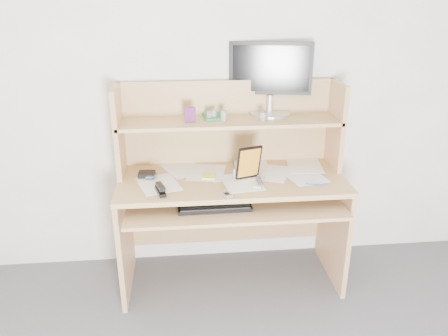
{
  "coord_description": "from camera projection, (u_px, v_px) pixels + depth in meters",
  "views": [
    {
      "loc": [
        -0.29,
        -0.99,
        1.82
      ],
      "look_at": [
        -0.06,
        1.43,
        0.84
      ],
      "focal_mm": 35.0,
      "sensor_mm": 36.0,
      "label": 1
    }
  ],
  "objects": [
    {
      "name": "keyboard",
      "position": [
        215.0,
        206.0,
        2.54
      ],
      "size": [
        0.43,
        0.16,
        0.03
      ],
      "rotation": [
        0.0,
        0.0,
        0.02
      ],
      "color": "black",
      "rests_on": "desk"
    },
    {
      "name": "game_case",
      "position": [
        249.0,
        163.0,
        2.64
      ],
      "size": [
        0.15,
        0.06,
        0.21
      ],
      "primitive_type": "cube",
      "rotation": [
        0.0,
        0.0,
        0.31
      ],
      "color": "black",
      "rests_on": "paper_clutter"
    },
    {
      "name": "tv_remote",
      "position": [
        259.0,
        182.0,
        2.61
      ],
      "size": [
        0.1,
        0.17,
        0.02
      ],
      "primitive_type": "cube",
      "rotation": [
        0.0,
        0.0,
        -0.32
      ],
      "color": "#A8A8A3",
      "rests_on": "paper_clutter"
    },
    {
      "name": "card_box",
      "position": [
        190.0,
        115.0,
        2.65
      ],
      "size": [
        0.07,
        0.03,
        0.09
      ],
      "primitive_type": "cube",
      "rotation": [
        0.0,
        0.0,
        0.1
      ],
      "color": "maroon",
      "rests_on": "desk"
    },
    {
      "name": "digital_camera",
      "position": [
        240.0,
        172.0,
        2.71
      ],
      "size": [
        0.08,
        0.04,
        0.05
      ],
      "primitive_type": "cube",
      "rotation": [
        0.0,
        0.0,
        -0.07
      ],
      "color": "silver",
      "rests_on": "paper_clutter"
    },
    {
      "name": "chip_stack_a",
      "position": [
        209.0,
        116.0,
        2.71
      ],
      "size": [
        0.04,
        0.04,
        0.05
      ],
      "primitive_type": "cylinder",
      "rotation": [
        0.0,
        0.0,
        0.23
      ],
      "color": "black",
      "rests_on": "desk"
    },
    {
      "name": "chip_stack_d",
      "position": [
        224.0,
        116.0,
        2.68
      ],
      "size": [
        0.05,
        0.05,
        0.07
      ],
      "primitive_type": "cylinder",
      "rotation": [
        0.0,
        0.0,
        0.29
      ],
      "color": "white",
      "rests_on": "desk"
    },
    {
      "name": "stapler",
      "position": [
        160.0,
        189.0,
        2.49
      ],
      "size": [
        0.07,
        0.15,
        0.04
      ],
      "primitive_type": "cube",
      "rotation": [
        0.0,
        0.0,
        0.26
      ],
      "color": "black",
      "rests_on": "paper_clutter"
    },
    {
      "name": "chip_stack_b",
      "position": [
        214.0,
        114.0,
        2.72
      ],
      "size": [
        0.04,
        0.04,
        0.06
      ],
      "primitive_type": "cylinder",
      "rotation": [
        0.0,
        0.0,
        0.02
      ],
      "color": "white",
      "rests_on": "desk"
    },
    {
      "name": "paper_clutter",
      "position": [
        232.0,
        177.0,
        2.7
      ],
      "size": [
        1.32,
        0.54,
        0.01
      ],
      "primitive_type": "cube",
      "color": "white",
      "rests_on": "desk"
    },
    {
      "name": "desk",
      "position": [
        231.0,
        181.0,
        2.8
      ],
      "size": [
        1.4,
        0.7,
        1.3
      ],
      "color": "tan",
      "rests_on": "floor"
    },
    {
      "name": "monitor",
      "position": [
        271.0,
        76.0,
        2.76
      ],
      "size": [
        0.52,
        0.26,
        0.46
      ],
      "rotation": [
        0.0,
        0.0,
        -0.16
      ],
      "color": "silver",
      "rests_on": "desk"
    },
    {
      "name": "sticky_note_pad",
      "position": [
        209.0,
        177.0,
        2.71
      ],
      "size": [
        0.09,
        0.09,
        0.01
      ],
      "primitive_type": "cube",
      "rotation": [
        0.0,
        0.0,
        -0.17
      ],
      "color": "#CFD738",
      "rests_on": "desk"
    },
    {
      "name": "chip_stack_c",
      "position": [
        263.0,
        116.0,
        2.69
      ],
      "size": [
        0.05,
        0.05,
        0.05
      ],
      "primitive_type": "cylinder",
      "rotation": [
        0.0,
        0.0,
        0.2
      ],
      "color": "black",
      "rests_on": "desk"
    },
    {
      "name": "shelf_book",
      "position": [
        214.0,
        116.0,
        2.75
      ],
      "size": [
        0.14,
        0.18,
        0.02
      ],
      "primitive_type": "cube",
      "rotation": [
        0.0,
        0.0,
        0.07
      ],
      "color": "#35844A",
      "rests_on": "desk"
    },
    {
      "name": "back_wall",
      "position": [
        227.0,
        87.0,
        2.81
      ],
      "size": [
        3.6,
        0.04,
        2.5
      ],
      "primitive_type": "cube",
      "color": "white",
      "rests_on": "floor"
    },
    {
      "name": "flip_phone",
      "position": [
        226.0,
        194.0,
        2.45
      ],
      "size": [
        0.07,
        0.09,
        0.02
      ],
      "primitive_type": "cube",
      "rotation": [
        0.0,
        0.0,
        0.43
      ],
      "color": "#A7A7A9",
      "rests_on": "paper_clutter"
    },
    {
      "name": "blue_pen",
      "position": [
        316.0,
        184.0,
        2.59
      ],
      "size": [
        0.13,
        0.03,
        0.01
      ],
      "primitive_type": "cylinder",
      "rotation": [
        1.57,
        0.0,
        1.38
      ],
      "color": "blue",
      "rests_on": "paper_clutter"
    },
    {
      "name": "wallet",
      "position": [
        147.0,
        174.0,
        2.71
      ],
      "size": [
        0.11,
        0.09,
        0.03
      ],
      "primitive_type": "cube",
      "rotation": [
        0.0,
        0.0,
        -0.08
      ],
      "color": "black",
      "rests_on": "paper_clutter"
    }
  ]
}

